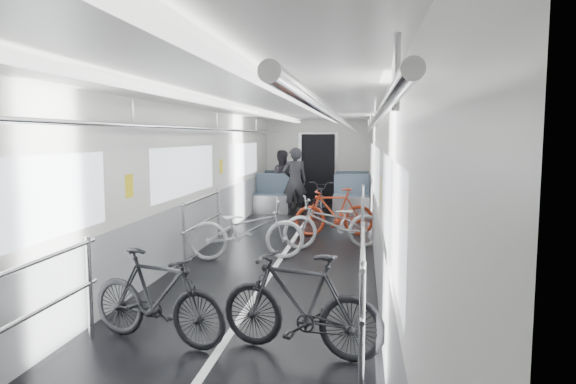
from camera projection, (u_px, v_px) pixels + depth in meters
name	position (u px, v px, depth m)	size (l,w,h in m)	color
car_shell	(294.00, 180.00, 9.61)	(3.02, 14.01, 2.41)	black
bike_left_mid	(157.00, 297.00, 4.79)	(0.42, 1.48, 0.89)	black
bike_left_far	(247.00, 229.00, 8.07)	(0.64, 1.82, 0.96)	#B2B2B7
bike_right_near	(300.00, 303.00, 4.55)	(0.43, 1.54, 0.92)	black
bike_right_mid	(333.00, 223.00, 8.86)	(0.60, 1.73, 0.91)	#A3A5A8
bike_right_far	(335.00, 212.00, 9.97)	(0.44, 1.56, 0.94)	#9F2D13
bike_aisle	(321.00, 198.00, 12.62)	(0.58, 1.66, 0.87)	black
person_standing	(295.00, 181.00, 12.67)	(0.61, 0.40, 1.67)	black
person_seated	(281.00, 179.00, 13.98)	(0.76, 0.59, 1.56)	#2F2B33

